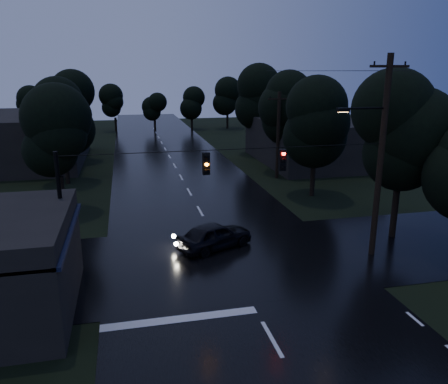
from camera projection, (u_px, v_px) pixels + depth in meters
name	position (u px, v px, depth m)	size (l,w,h in m)	color
main_road	(181.00, 178.00, 38.97)	(12.00, 120.00, 0.02)	black
cross_street	(227.00, 259.00, 22.06)	(60.00, 9.00, 0.02)	black
building_far_right	(310.00, 141.00, 45.12)	(10.00, 14.00, 4.40)	black
building_far_left	(32.00, 139.00, 44.71)	(10.00, 16.00, 5.00)	black
utility_pole_main	(379.00, 154.00, 21.29)	(3.50, 0.30, 10.00)	black
utility_pole_far	(278.00, 134.00, 37.82)	(2.00, 0.30, 7.50)	black
anchor_pole_left	(62.00, 220.00, 18.72)	(0.18, 0.18, 6.00)	black
span_signals	(244.00, 161.00, 19.82)	(15.00, 0.37, 1.12)	black
tree_corner_near	(403.00, 132.00, 23.53)	(4.48, 4.48, 9.44)	black
tree_left_a	(56.00, 134.00, 28.13)	(3.92, 3.92, 8.26)	black
tree_left_b	(62.00, 117.00, 35.42)	(4.20, 4.20, 8.85)	black
tree_left_c	(68.00, 103.00, 44.58)	(4.48, 4.48, 9.44)	black
tree_right_a	(316.00, 122.00, 31.87)	(4.20, 4.20, 8.85)	black
tree_right_b	(285.00, 108.00, 39.41)	(4.48, 4.48, 9.44)	black
tree_right_c	(259.00, 97.00, 48.83)	(4.76, 4.76, 10.03)	black
car	(215.00, 235.00, 23.28)	(1.70, 4.22, 1.44)	black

